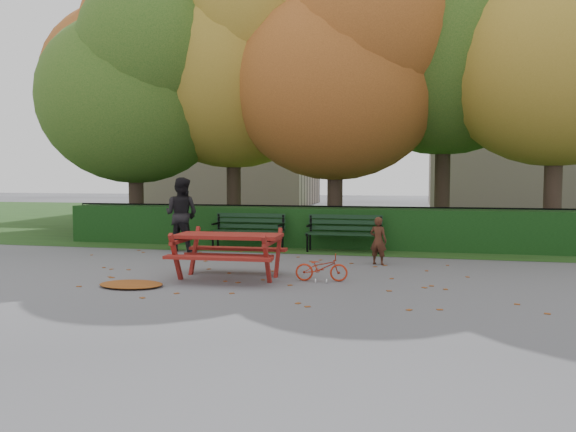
% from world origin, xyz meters
% --- Properties ---
extents(ground, '(90.00, 90.00, 0.00)m').
position_xyz_m(ground, '(0.00, 0.00, 0.00)').
color(ground, slate).
rests_on(ground, ground).
extents(grass_strip, '(90.00, 90.00, 0.00)m').
position_xyz_m(grass_strip, '(0.00, 14.00, 0.01)').
color(grass_strip, '#1E3E16').
rests_on(grass_strip, ground).
extents(building_left, '(10.00, 7.00, 15.00)m').
position_xyz_m(building_left, '(-9.00, 26.00, 7.50)').
color(building_left, tan).
rests_on(building_left, ground).
extents(building_right, '(9.00, 6.00, 12.00)m').
position_xyz_m(building_right, '(8.00, 28.00, 6.00)').
color(building_right, tan).
rests_on(building_right, ground).
extents(hedge, '(13.00, 0.90, 1.00)m').
position_xyz_m(hedge, '(0.00, 4.50, 0.50)').
color(hedge, black).
rests_on(hedge, ground).
extents(iron_fence, '(14.00, 0.04, 1.02)m').
position_xyz_m(iron_fence, '(0.00, 5.30, 0.54)').
color(iron_fence, black).
rests_on(iron_fence, ground).
extents(tree_a, '(5.88, 5.60, 7.48)m').
position_xyz_m(tree_a, '(-5.19, 5.58, 4.52)').
color(tree_a, '#30211A').
rests_on(tree_a, ground).
extents(tree_b, '(6.72, 6.40, 8.79)m').
position_xyz_m(tree_b, '(-2.44, 6.75, 5.40)').
color(tree_b, '#30211A').
rests_on(tree_b, ground).
extents(tree_c, '(6.30, 6.00, 8.00)m').
position_xyz_m(tree_c, '(0.83, 5.96, 4.82)').
color(tree_c, '#30211A').
rests_on(tree_c, ground).
extents(tree_d, '(7.14, 6.80, 9.58)m').
position_xyz_m(tree_d, '(3.88, 7.23, 5.98)').
color(tree_d, '#30211A').
rests_on(tree_d, ground).
extents(tree_e, '(6.09, 5.80, 8.16)m').
position_xyz_m(tree_e, '(6.52, 5.77, 5.08)').
color(tree_e, '#30211A').
rests_on(tree_e, ground).
extents(tree_f, '(6.93, 6.60, 9.19)m').
position_xyz_m(tree_f, '(-7.13, 9.24, 5.69)').
color(tree_f, '#30211A').
rests_on(tree_f, ground).
extents(bench_left, '(1.80, 0.57, 0.88)m').
position_xyz_m(bench_left, '(-1.30, 3.70, 0.52)').
color(bench_left, black).
rests_on(bench_left, ground).
extents(bench_right, '(1.80, 0.57, 0.88)m').
position_xyz_m(bench_right, '(1.10, 3.70, 0.52)').
color(bench_right, black).
rests_on(bench_right, ground).
extents(picnic_table, '(1.91, 1.56, 0.90)m').
position_xyz_m(picnic_table, '(-0.43, -0.33, 0.62)').
color(picnic_table, maroon).
rests_on(picnic_table, ground).
extents(leaf_pile, '(1.27, 1.07, 0.07)m').
position_xyz_m(leaf_pile, '(-1.75, -1.39, 0.04)').
color(leaf_pile, brown).
rests_on(leaf_pile, ground).
extents(leaf_scatter, '(9.00, 5.70, 0.01)m').
position_xyz_m(leaf_scatter, '(0.00, 0.30, 0.01)').
color(leaf_scatter, brown).
rests_on(leaf_scatter, ground).
extents(child, '(0.41, 0.33, 0.98)m').
position_xyz_m(child, '(2.04, 1.87, 0.49)').
color(child, '#3F2014').
rests_on(child, ground).
extents(adult, '(0.94, 0.77, 1.78)m').
position_xyz_m(adult, '(-2.75, 2.90, 0.89)').
color(adult, black).
rests_on(adult, ground).
extents(bicycle, '(0.93, 0.43, 0.47)m').
position_xyz_m(bicycle, '(1.22, -0.21, 0.24)').
color(bicycle, '#B22910').
rests_on(bicycle, ground).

